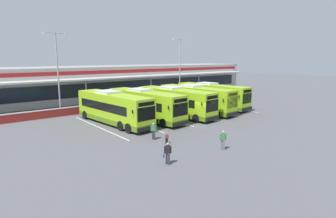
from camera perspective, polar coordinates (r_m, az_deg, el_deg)
name	(u,v)px	position (r m, az deg, el deg)	size (l,w,h in m)	color
ground_plane	(204,123)	(32.76, 7.42, -2.89)	(200.00, 200.00, 0.00)	#56565B
terminal_building	(101,82)	(54.19, -13.65, 5.44)	(70.00, 13.00, 6.00)	#B7B7B2
red_barrier_wall	(137,103)	(43.69, -6.46, 1.25)	(60.00, 0.40, 1.10)	maroon
coach_bus_leftmost	(113,109)	(32.45, -11.23, 0.09)	(3.75, 12.32, 3.78)	#9ED11E
coach_bus_left_centre	(145,105)	(34.15, -4.75, 0.77)	(3.75, 12.32, 3.78)	#9ED11E
coach_bus_centre	(175,102)	(36.44, 1.54, 1.42)	(3.75, 12.32, 3.78)	#9ED11E
coach_bus_right_centre	(196,99)	(39.11, 5.76, 2.00)	(3.75, 12.32, 3.78)	#9ED11E
coach_bus_rightmost	(212,96)	(42.92, 9.05, 2.68)	(3.75, 12.32, 3.78)	#9ED11E
bay_stripe_far_west	(98,127)	(31.53, -14.17, -3.65)	(0.14, 13.00, 0.01)	silver
bay_stripe_west	(131,122)	(33.45, -7.65, -2.61)	(0.14, 13.00, 0.01)	silver
bay_stripe_mid_west	(159,117)	(35.75, -1.90, -1.66)	(0.14, 13.00, 0.01)	silver
bay_stripe_centre	(183,113)	(38.38, 3.10, -0.83)	(0.14, 13.00, 0.01)	silver
bay_stripe_mid_east	(204,109)	(41.27, 7.43, -0.10)	(0.14, 13.00, 0.01)	silver
bay_stripe_east	(222,106)	(44.37, 11.17, 0.54)	(0.14, 13.00, 0.01)	silver
pedestrian_with_handbag	(167,153)	(20.01, -0.10, -9.03)	(0.60, 0.54, 1.62)	#33333D
pedestrian_in_dark_coat	(223,139)	(23.51, 11.31, -6.19)	(0.45, 0.44, 1.62)	slate
pedestrian_child	(167,138)	(24.65, -0.27, -6.00)	(0.33, 0.22, 1.00)	black
pedestrian_near_bin	(154,130)	(25.87, -3.01, -4.45)	(0.46, 0.43, 1.62)	#33333D
lamp_post_west	(57,67)	(41.10, -21.87, 8.02)	(3.24, 0.28, 11.00)	#9E9EA3
lamp_post_centre	(180,65)	(50.59, 2.47, 9.10)	(3.24, 0.28, 11.00)	#9E9EA3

